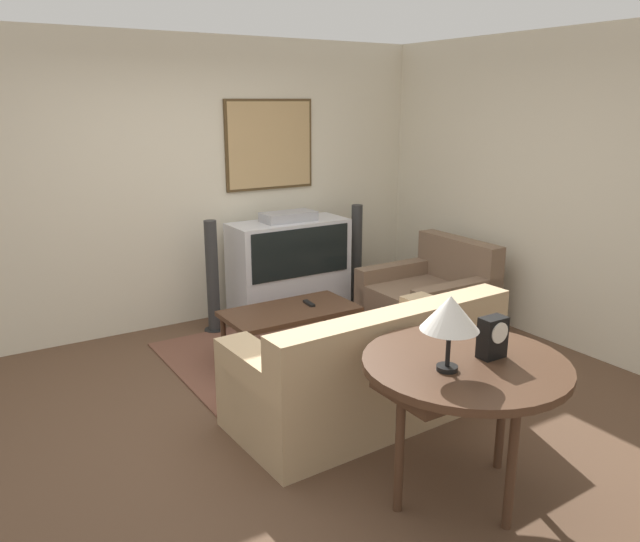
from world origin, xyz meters
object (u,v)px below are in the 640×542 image
Objects in this scene: coffee_table at (290,314)px; speaker_tower_left at (213,280)px; couch at (369,374)px; console_table at (466,373)px; speaker_tower_right at (356,257)px; armchair at (430,300)px; mantel_clock at (493,337)px; tv at (289,268)px; table_lamp at (450,314)px.

speaker_tower_left is (-0.28, 0.97, 0.10)m from coffee_table.
couch is 1.70× the size of coffee_table.
speaker_tower_right is (1.48, 3.08, -0.22)m from console_table.
armchair is 2.06m from speaker_tower_left.
couch is 1.76× the size of speaker_tower_right.
couch is 2.52m from speaker_tower_right.
mantel_clock is at bearing -113.16° from speaker_tower_right.
coffee_table is at bearing -144.45° from speaker_tower_right.
armchair is at bearing 54.92° from mantel_clock.
armchair is 0.91× the size of console_table.
console_table is (-0.66, -3.08, 0.22)m from tv.
tv is 1.18× the size of armchair.
speaker_tower_left is (-1.79, 0.99, 0.23)m from armchair.
speaker_tower_right is at bearing 0.00° from speaker_tower_left.
speaker_tower_right is (1.65, 3.11, -0.59)m from table_lamp.
coffee_table is at bearing -90.91° from armchair.
tv is 1.11m from coffee_table.
console_table is at bearing -115.64° from speaker_tower_right.
mantel_clock is at bearing -0.23° from table_lamp.
armchair is at bearing -81.03° from speaker_tower_right.
coffee_table is 1.03× the size of speaker_tower_right.
armchair reaches higher than console_table.
table_lamp is at bearing 72.90° from couch.
coffee_table is 1.03× the size of speaker_tower_left.
couch is 2.13m from speaker_tower_left.
table_lamp is (-0.29, -2.14, 0.69)m from coffee_table.
couch is at bearing -123.26° from speaker_tower_right.
armchair reaches higher than coffee_table.
tv reaches higher than coffee_table.
speaker_tower_left is (0.01, 3.11, -0.59)m from table_lamp.
table_lamp is 0.37× the size of speaker_tower_left.
tv is 5.23× the size of mantel_clock.
tv is at bearing 179.83° from speaker_tower_right.
speaker_tower_right is at bearing 35.55° from coffee_table.
armchair is at bearing 49.58° from table_lamp.
coffee_table is 4.91× the size of mantel_clock.
mantel_clock is (0.02, -2.14, 0.51)m from coffee_table.
table_lamp is 0.37m from mantel_clock.
couch is (-0.56, -2.10, -0.19)m from tv.
coffee_table is at bearing -93.42° from couch.
table_lamp is 1.77× the size of mantel_clock.
couch is 1.06m from console_table.
tv is at bearing -135.60° from armchair.
speaker_tower_left is at bearing -118.98° from armchair.
tv is at bearing 75.08° from table_lamp.
speaker_tower_right is at bearing -0.17° from tv.
speaker_tower_right reaches higher than armchair.
couch is 1.76× the size of speaker_tower_left.
mantel_clock is at bearing -84.45° from speaker_tower_left.
couch is 1.17m from mantel_clock.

